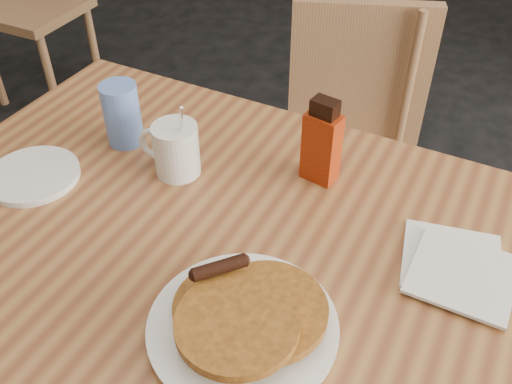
# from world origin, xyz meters

# --- Properties ---
(main_table) EXTENTS (1.34, 0.96, 0.75)m
(main_table) POSITION_xyz_m (-0.01, -0.07, 0.71)
(main_table) COLOR #996536
(main_table) RESTS_ON floor
(chair_main_far) EXTENTS (0.47, 0.48, 0.83)m
(chair_main_far) POSITION_xyz_m (-0.04, 0.68, 0.50)
(chair_main_far) COLOR #9B6A49
(chair_main_far) RESTS_ON floor
(pancake_plate) EXTENTS (0.26, 0.26, 0.08)m
(pancake_plate) POSITION_xyz_m (0.05, -0.20, 0.77)
(pancake_plate) COLOR white
(pancake_plate) RESTS_ON main_table
(coffee_mug) EXTENTS (0.12, 0.08, 0.15)m
(coffee_mug) POSITION_xyz_m (-0.21, 0.08, 0.80)
(coffee_mug) COLOR white
(coffee_mug) RESTS_ON main_table
(syrup_bottle) EXTENTS (0.07, 0.05, 0.16)m
(syrup_bottle) POSITION_xyz_m (0.04, 0.16, 0.82)
(syrup_bottle) COLOR maroon
(syrup_bottle) RESTS_ON main_table
(napkin_stack) EXTENTS (0.18, 0.19, 0.01)m
(napkin_stack) POSITION_xyz_m (0.29, 0.03, 0.76)
(napkin_stack) COLOR silver
(napkin_stack) RESTS_ON main_table
(blue_tumbler) EXTENTS (0.08, 0.08, 0.12)m
(blue_tumbler) POSITION_xyz_m (-0.34, 0.12, 0.81)
(blue_tumbler) COLOR #5B81D6
(blue_tumbler) RESTS_ON main_table
(side_saucer) EXTENTS (0.17, 0.17, 0.01)m
(side_saucer) POSITION_xyz_m (-0.43, -0.04, 0.76)
(side_saucer) COLOR white
(side_saucer) RESTS_ON main_table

